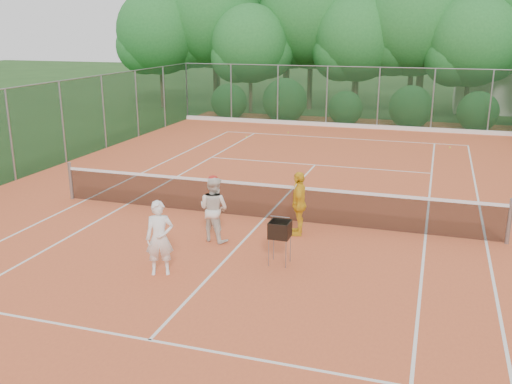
% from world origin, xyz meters
% --- Properties ---
extents(ground, '(120.00, 120.00, 0.00)m').
position_xyz_m(ground, '(0.00, 0.00, 0.00)').
color(ground, '#204318').
rests_on(ground, ground).
extents(clay_court, '(18.00, 36.00, 0.02)m').
position_xyz_m(clay_court, '(0.00, 0.00, 0.01)').
color(clay_court, '#DA5E32').
rests_on(clay_court, ground).
extents(tennis_net, '(11.97, 0.10, 1.10)m').
position_xyz_m(tennis_net, '(0.00, 0.00, 0.53)').
color(tennis_net, gray).
rests_on(tennis_net, clay_court).
extents(player_white, '(0.67, 0.57, 1.55)m').
position_xyz_m(player_white, '(-1.01, -3.99, 0.80)').
color(player_white, white).
rests_on(player_white, clay_court).
extents(player_center_grp, '(0.89, 0.77, 1.59)m').
position_xyz_m(player_center_grp, '(-0.68, -1.87, 0.81)').
color(player_center_grp, white).
rests_on(player_center_grp, clay_court).
extents(player_yellow, '(0.54, 0.97, 1.57)m').
position_xyz_m(player_yellow, '(1.13, -0.85, 0.81)').
color(player_yellow, yellow).
rests_on(player_yellow, clay_court).
extents(ball_hopper, '(0.42, 0.42, 0.96)m').
position_xyz_m(ball_hopper, '(1.18, -2.76, 0.78)').
color(ball_hopper, gray).
rests_on(ball_hopper, clay_court).
extents(stray_ball_a, '(0.07, 0.07, 0.07)m').
position_xyz_m(stray_ball_a, '(-4.15, 10.78, 0.05)').
color(stray_ball_a, '#E2ED37').
rests_on(stray_ball_a, clay_court).
extents(stray_ball_b, '(0.07, 0.07, 0.07)m').
position_xyz_m(stray_ball_b, '(-2.60, 12.43, 0.05)').
color(stray_ball_b, '#C3D230').
rests_on(stray_ball_b, clay_court).
extents(stray_ball_c, '(0.07, 0.07, 0.07)m').
position_xyz_m(stray_ball_c, '(4.74, 11.08, 0.05)').
color(stray_ball_c, '#D9EC36').
rests_on(stray_ball_c, clay_court).
extents(court_markings, '(11.03, 23.83, 0.01)m').
position_xyz_m(court_markings, '(0.00, 0.00, 0.02)').
color(court_markings, white).
rests_on(court_markings, clay_court).
extents(fence_back, '(18.07, 0.07, 3.00)m').
position_xyz_m(fence_back, '(0.00, 15.00, 1.52)').
color(fence_back, '#19381E').
rests_on(fence_back, clay_court).
extents(tropical_treeline, '(32.10, 8.49, 15.03)m').
position_xyz_m(tropical_treeline, '(1.43, 20.22, 5.11)').
color(tropical_treeline, brown).
rests_on(tropical_treeline, ground).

